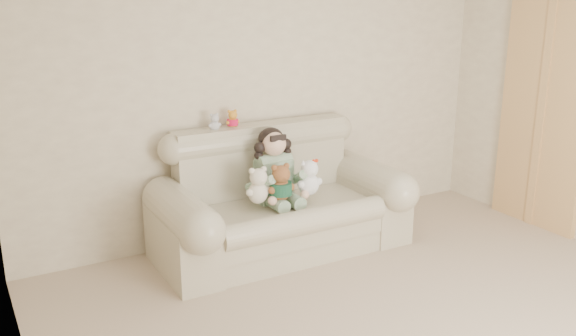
# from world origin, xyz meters

# --- Properties ---
(wall_back) EXTENTS (4.50, 0.00, 4.50)m
(wall_back) POSITION_xyz_m (0.00, 2.50, 1.30)
(wall_back) COLOR beige
(wall_back) RESTS_ON ground
(wall_left) EXTENTS (0.00, 5.00, 5.00)m
(wall_left) POSITION_xyz_m (-2.25, 0.00, 1.30)
(wall_left) COLOR beige
(wall_left) RESTS_ON ground
(sofa) EXTENTS (2.10, 0.95, 1.03)m
(sofa) POSITION_xyz_m (-0.14, 2.00, 0.52)
(sofa) COLOR #BFB89A
(sofa) RESTS_ON floor
(door_panel) EXTENTS (0.06, 0.90, 2.10)m
(door_panel) POSITION_xyz_m (2.22, 1.40, 1.05)
(door_panel) COLOR tan
(door_panel) RESTS_ON floor
(seated_child) EXTENTS (0.42, 0.49, 0.63)m
(seated_child) POSITION_xyz_m (-0.18, 2.08, 0.74)
(seated_child) COLOR #2A672F
(seated_child) RESTS_ON sofa
(brown_teddy) EXTENTS (0.28, 0.25, 0.36)m
(brown_teddy) POSITION_xyz_m (-0.23, 1.86, 0.68)
(brown_teddy) COLOR brown
(brown_teddy) RESTS_ON sofa
(white_cat) EXTENTS (0.26, 0.22, 0.36)m
(white_cat) POSITION_xyz_m (0.04, 1.88, 0.68)
(white_cat) COLOR white
(white_cat) RESTS_ON sofa
(cream_teddy) EXTENTS (0.26, 0.22, 0.35)m
(cream_teddy) POSITION_xyz_m (-0.41, 1.90, 0.67)
(cream_teddy) COLOR silver
(cream_teddy) RESTS_ON sofa
(yellow_mini_bear) EXTENTS (0.15, 0.13, 0.19)m
(yellow_mini_bear) POSITION_xyz_m (-0.40, 2.38, 1.10)
(yellow_mini_bear) COLOR #FFAD35
(yellow_mini_bear) RESTS_ON sofa
(grey_mini_plush) EXTENTS (0.11, 0.09, 0.17)m
(grey_mini_plush) POSITION_xyz_m (-0.57, 2.36, 1.10)
(grey_mini_plush) COLOR silver
(grey_mini_plush) RESTS_ON sofa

